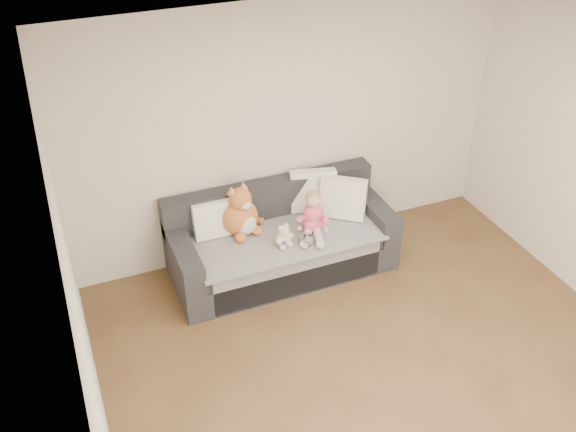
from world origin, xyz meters
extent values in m
plane|color=brown|center=(0.00, 0.00, 0.00)|extent=(5.00, 5.00, 0.00)
plane|color=white|center=(0.00, 0.00, 2.60)|extent=(5.00, 5.00, 0.00)
plane|color=beige|center=(0.00, 2.50, 1.30)|extent=(4.50, 0.00, 4.50)
plane|color=beige|center=(-2.25, 0.00, 1.30)|extent=(0.00, 5.00, 5.00)
cube|color=#26262A|center=(-0.28, 2.02, 0.15)|extent=(2.20, 0.90, 0.30)
cube|color=#26262A|center=(-0.28, 1.99, 0.38)|extent=(1.90, 0.80, 0.15)
cube|color=#26262A|center=(-0.28, 2.37, 0.65)|extent=(2.20, 0.20, 0.40)
cube|color=#26262A|center=(-1.28, 2.02, 0.45)|extent=(0.20, 0.90, 0.30)
cube|color=#26262A|center=(0.72, 2.02, 0.45)|extent=(0.20, 0.90, 0.30)
cube|color=gray|center=(-0.28, 1.97, 0.46)|extent=(1.85, 0.88, 0.02)
cube|color=gray|center=(-0.28, 1.58, 0.23)|extent=(1.70, 0.02, 0.41)
cube|color=silver|center=(-0.91, 2.22, 0.65)|extent=(0.40, 0.18, 0.38)
cube|color=silver|center=(0.17, 2.29, 0.69)|extent=(0.51, 0.32, 0.44)
cube|color=silver|center=(0.39, 2.05, 0.68)|extent=(0.49, 0.44, 0.43)
ellipsoid|color=#E7515D|center=(0.01, 1.93, 0.55)|extent=(0.21, 0.17, 0.17)
ellipsoid|color=#E7515D|center=(0.01, 1.94, 0.67)|extent=(0.20, 0.17, 0.22)
ellipsoid|color=#DBAA8C|center=(0.01, 1.93, 0.82)|extent=(0.15, 0.15, 0.15)
ellipsoid|color=tan|center=(0.02, 1.94, 0.85)|extent=(0.16, 0.16, 0.12)
cylinder|color=#E7515D|center=(-0.11, 1.92, 0.65)|extent=(0.18, 0.19, 0.13)
cylinder|color=#E7515D|center=(0.07, 1.83, 0.65)|extent=(0.08, 0.21, 0.13)
ellipsoid|color=#DBAA8C|center=(-0.17, 1.86, 0.58)|extent=(0.05, 0.05, 0.05)
ellipsoid|color=#DBAA8C|center=(0.07, 1.75, 0.58)|extent=(0.05, 0.05, 0.05)
cylinder|color=#E5B2C6|center=(-0.12, 1.79, 0.51)|extent=(0.21, 0.26, 0.09)
cylinder|color=#E5B2C6|center=(-0.01, 1.74, 0.51)|extent=(0.15, 0.27, 0.09)
ellipsoid|color=#DBAA8C|center=(-0.19, 1.68, 0.50)|extent=(0.06, 0.08, 0.04)
ellipsoid|color=#DBAA8C|center=(-0.05, 1.62, 0.50)|extent=(0.06, 0.08, 0.04)
ellipsoid|color=#A74B25|center=(-0.66, 2.19, 0.64)|extent=(0.37, 0.31, 0.39)
ellipsoid|color=beige|center=(-0.62, 2.07, 0.61)|extent=(0.19, 0.09, 0.21)
ellipsoid|color=#A74B25|center=(-0.65, 2.16, 0.86)|extent=(0.22, 0.22, 0.22)
ellipsoid|color=beige|center=(-0.62, 2.07, 0.83)|extent=(0.11, 0.07, 0.08)
cone|color=#A74B25|center=(-0.73, 2.18, 0.97)|extent=(0.11, 0.11, 0.08)
cone|color=pink|center=(-0.72, 2.16, 0.96)|extent=(0.07, 0.07, 0.05)
cone|color=#A74B25|center=(-0.60, 2.22, 0.97)|extent=(0.11, 0.11, 0.08)
cone|color=pink|center=(-0.59, 2.20, 0.96)|extent=(0.07, 0.07, 0.05)
ellipsoid|color=#A74B25|center=(-0.71, 2.02, 0.52)|extent=(0.11, 0.13, 0.09)
ellipsoid|color=#A74B25|center=(-0.52, 2.07, 0.52)|extent=(0.11, 0.13, 0.09)
cylinder|color=#A74B25|center=(-0.50, 2.28, 0.51)|extent=(0.22, 0.22, 0.09)
ellipsoid|color=beige|center=(-0.35, 1.80, 0.54)|extent=(0.15, 0.13, 0.15)
ellipsoid|color=beige|center=(-0.35, 1.79, 0.65)|extent=(0.11, 0.11, 0.11)
ellipsoid|color=beige|center=(-0.39, 1.79, 0.69)|extent=(0.04, 0.04, 0.04)
ellipsoid|color=beige|center=(-0.32, 1.81, 0.69)|extent=(0.04, 0.04, 0.04)
ellipsoid|color=beige|center=(-0.34, 1.75, 0.64)|extent=(0.04, 0.04, 0.04)
ellipsoid|color=beige|center=(-0.42, 1.76, 0.57)|extent=(0.06, 0.06, 0.06)
ellipsoid|color=beige|center=(-0.28, 1.80, 0.57)|extent=(0.06, 0.06, 0.06)
ellipsoid|color=beige|center=(-0.38, 1.74, 0.50)|extent=(0.06, 0.06, 0.06)
ellipsoid|color=beige|center=(-0.30, 1.77, 0.50)|extent=(0.06, 0.06, 0.06)
ellipsoid|color=white|center=(-0.14, 1.75, 0.53)|extent=(0.13, 0.16, 0.11)
ellipsoid|color=white|center=(-0.16, 1.67, 0.58)|extent=(0.08, 0.08, 0.08)
ellipsoid|color=black|center=(-0.18, 1.69, 0.61)|extent=(0.03, 0.03, 0.03)
ellipsoid|color=black|center=(-0.13, 1.68, 0.61)|extent=(0.03, 0.03, 0.03)
cylinder|color=#78338D|center=(-0.37, 1.77, 0.52)|extent=(0.07, 0.07, 0.09)
cone|color=#45973A|center=(-0.37, 1.77, 0.58)|extent=(0.07, 0.07, 0.04)
cylinder|color=#45973A|center=(-0.41, 1.77, 0.53)|extent=(0.02, 0.02, 0.07)
cylinder|color=#45973A|center=(-0.32, 1.77, 0.53)|extent=(0.02, 0.02, 0.07)
camera|label=1|loc=(-2.17, -2.75, 4.12)|focal=40.00mm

